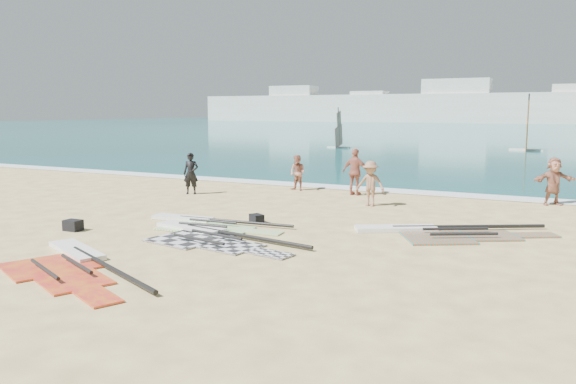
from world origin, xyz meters
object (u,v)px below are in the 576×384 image
at_px(gear_bag_near, 73,225).
at_px(beachgoer_mid, 370,184).
at_px(person_wetsuit, 191,173).
at_px(beachgoer_left, 298,173).
at_px(rig_green, 202,223).
at_px(gear_bag_far, 257,219).
at_px(rig_grey, 206,236).
at_px(rig_red, 73,263).
at_px(beachgoer_back, 355,172).
at_px(beachgoer_right, 554,181).
at_px(rig_orange, 439,232).

distance_m(gear_bag_near, beachgoer_mid, 10.38).
relative_size(person_wetsuit, beachgoer_left, 1.12).
height_order(rig_green, gear_bag_far, gear_bag_far).
xyz_separation_m(rig_green, beachgoer_left, (-0.60, 8.15, 0.74)).
bearing_deg(gear_bag_near, beachgoer_left, 77.55).
height_order(rig_grey, gear_bag_near, gear_bag_near).
height_order(rig_red, beachgoer_back, beachgoer_back).
bearing_deg(beachgoer_left, rig_green, -73.00).
relative_size(gear_bag_far, beachgoer_left, 0.29).
height_order(gear_bag_far, beachgoer_mid, beachgoer_mid).
xyz_separation_m(gear_bag_near, beachgoer_right, (12.58, 11.30, 0.74)).
height_order(rig_green, gear_bag_near, gear_bag_near).
bearing_deg(beachgoer_mid, rig_orange, -49.38).
relative_size(beachgoer_mid, beachgoer_back, 0.86).
height_order(rig_grey, beachgoer_left, beachgoer_left).
relative_size(gear_bag_far, beachgoer_back, 0.23).
relative_size(rig_green, person_wetsuit, 2.78).
distance_m(gear_bag_far, person_wetsuit, 6.92).
bearing_deg(beachgoer_right, rig_grey, -159.44).
relative_size(gear_bag_near, gear_bag_far, 1.12).
xyz_separation_m(beachgoer_left, beachgoer_right, (10.25, 0.75, 0.12)).
bearing_deg(gear_bag_near, beachgoer_mid, 51.07).
height_order(rig_grey, beachgoer_back, beachgoer_back).
relative_size(rig_orange, gear_bag_near, 11.08).
distance_m(rig_green, rig_orange, 7.14).
bearing_deg(beachgoer_right, beachgoer_back, 157.30).
relative_size(beachgoer_back, beachgoer_right, 1.08).
height_order(rig_red, gear_bag_near, gear_bag_near).
relative_size(gear_bag_far, beachgoer_mid, 0.27).
distance_m(beachgoer_left, beachgoer_right, 10.28).
xyz_separation_m(rig_grey, beachgoer_right, (8.52, 10.30, 0.85)).
distance_m(rig_red, beachgoer_back, 13.31).
distance_m(rig_grey, beachgoer_back, 9.47).
relative_size(rig_grey, beachgoer_back, 2.82).
height_order(gear_bag_near, beachgoer_right, beachgoer_right).
height_order(person_wetsuit, beachgoer_mid, person_wetsuit).
bearing_deg(rig_red, beachgoer_mid, 95.77).
height_order(beachgoer_back, beachgoer_right, beachgoer_back).
bearing_deg(gear_bag_near, person_wetsuit, 99.31).
distance_m(gear_bag_far, beachgoer_back, 7.02).
relative_size(rig_grey, gear_bag_far, 12.17).
relative_size(rig_grey, person_wetsuit, 3.14).
bearing_deg(beachgoer_right, gear_bag_far, -166.37).
xyz_separation_m(rig_red, beachgoer_left, (-0.63, 13.29, 0.74)).
bearing_deg(beachgoer_back, beachgoer_right, -166.91).
distance_m(rig_red, gear_bag_far, 6.33).
relative_size(rig_grey, beachgoer_mid, 3.28).
relative_size(gear_bag_near, person_wetsuit, 0.29).
height_order(rig_red, gear_bag_far, gear_bag_far).
distance_m(rig_green, beachgoer_back, 8.31).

